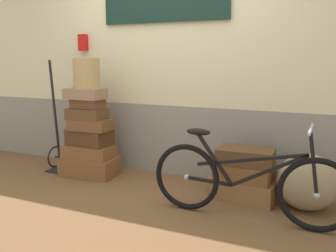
{
  "coord_description": "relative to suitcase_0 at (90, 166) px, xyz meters",
  "views": [
    {
      "loc": [
        1.78,
        -3.09,
        1.35
      ],
      "look_at": [
        0.27,
        0.22,
        0.69
      ],
      "focal_mm": 39.06,
      "sensor_mm": 36.0,
      "label": 1
    }
  ],
  "objects": [
    {
      "name": "suitcase_1",
      "position": [
        -0.0,
        -0.01,
        0.18
      ],
      "size": [
        0.59,
        0.41,
        0.15
      ],
      "primitive_type": "cube",
      "rotation": [
        0.0,
        0.0,
        0.1
      ],
      "color": "brown",
      "rests_on": "suitcase_0"
    },
    {
      "name": "suitcase_9",
      "position": [
        1.84,
        0.02,
        0.32
      ],
      "size": [
        0.55,
        0.36,
        0.16
      ],
      "primitive_type": "cube",
      "rotation": [
        0.0,
        0.0,
        0.04
      ],
      "color": "brown",
      "rests_on": "suitcase_8"
    },
    {
      "name": "burlap_sack",
      "position": [
        2.42,
        -0.02,
        0.15
      ],
      "size": [
        0.54,
        0.46,
        0.52
      ],
      "primitive_type": "ellipsoid",
      "color": "#9E8966",
      "rests_on": "ground"
    },
    {
      "name": "suitcase_8",
      "position": [
        1.84,
        0.0,
        0.17
      ],
      "size": [
        0.57,
        0.41,
        0.15
      ],
      "primitive_type": "cube",
      "rotation": [
        0.0,
        0.0,
        -0.09
      ],
      "color": "brown",
      "rests_on": "suitcase_7"
    },
    {
      "name": "bicycle",
      "position": [
        1.96,
        -0.46,
        0.22
      ],
      "size": [
        1.71,
        0.46,
        0.84
      ],
      "color": "black",
      "rests_on": "ground"
    },
    {
      "name": "suitcase_5",
      "position": [
        -0.0,
        0.0,
        0.75
      ],
      "size": [
        0.36,
        0.23,
        0.11
      ],
      "primitive_type": "cube",
      "rotation": [
        0.0,
        0.0,
        0.01
      ],
      "color": "brown",
      "rests_on": "suitcase_4"
    },
    {
      "name": "suitcase_4",
      "position": [
        -0.0,
        -0.02,
        0.63
      ],
      "size": [
        0.44,
        0.28,
        0.12
      ],
      "primitive_type": "cube",
      "rotation": [
        0.0,
        0.0,
        0.03
      ],
      "color": "brown",
      "rests_on": "suitcase_3"
    },
    {
      "name": "luggage_trolley",
      "position": [
        -0.38,
        0.05,
        0.21
      ],
      "size": [
        0.45,
        0.36,
        1.35
      ],
      "color": "black",
      "rests_on": "ground"
    },
    {
      "name": "wicker_basket",
      "position": [
        0.0,
        -0.01,
        1.09
      ],
      "size": [
        0.3,
        0.3,
        0.34
      ],
      "primitive_type": "cylinder",
      "color": "tan",
      "rests_on": "suitcase_6"
    },
    {
      "name": "suitcase_0",
      "position": [
        0.0,
        0.0,
        0.0
      ],
      "size": [
        0.67,
        0.47,
        0.21
      ],
      "primitive_type": "cube",
      "rotation": [
        0.0,
        0.0,
        0.09
      ],
      "color": "brown",
      "rests_on": "ground"
    },
    {
      "name": "suitcase_2",
      "position": [
        -0.01,
        0.02,
        0.35
      ],
      "size": [
        0.51,
        0.33,
        0.19
      ],
      "primitive_type": "cube",
      "rotation": [
        0.0,
        0.0,
        -0.04
      ],
      "color": "#4C2D19",
      "rests_on": "suitcase_1"
    },
    {
      "name": "suitcase_6",
      "position": [
        -0.01,
        -0.04,
        0.86
      ],
      "size": [
        0.45,
        0.27,
        0.12
      ],
      "primitive_type": "cube",
      "rotation": [
        0.0,
        0.0,
        0.01
      ],
      "color": "#937051",
      "rests_on": "suitcase_5"
    },
    {
      "name": "suitcase_7",
      "position": [
        1.83,
        0.02,
        -0.01
      ],
      "size": [
        0.67,
        0.45,
        0.2
      ],
      "primitive_type": "cube",
      "rotation": [
        0.0,
        0.0,
        -0.11
      ],
      "color": "olive",
      "rests_on": "ground"
    },
    {
      "name": "ground",
      "position": [
        0.8,
        -0.33,
        -0.14
      ],
      "size": [
        9.29,
        5.2,
        0.06
      ],
      "primitive_type": "cube",
      "color": "brown"
    },
    {
      "name": "station_building",
      "position": [
        0.81,
        0.52,
        1.23
      ],
      "size": [
        7.29,
        0.74,
        2.67
      ],
      "color": "gray",
      "rests_on": "ground"
    },
    {
      "name": "suitcase_3",
      "position": [
        0.04,
        -0.01,
        0.51
      ],
      "size": [
        0.49,
        0.32,
        0.13
      ],
      "primitive_type": "cube",
      "rotation": [
        0.0,
        0.0,
        0.07
      ],
      "color": "brown",
      "rests_on": "suitcase_2"
    }
  ]
}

